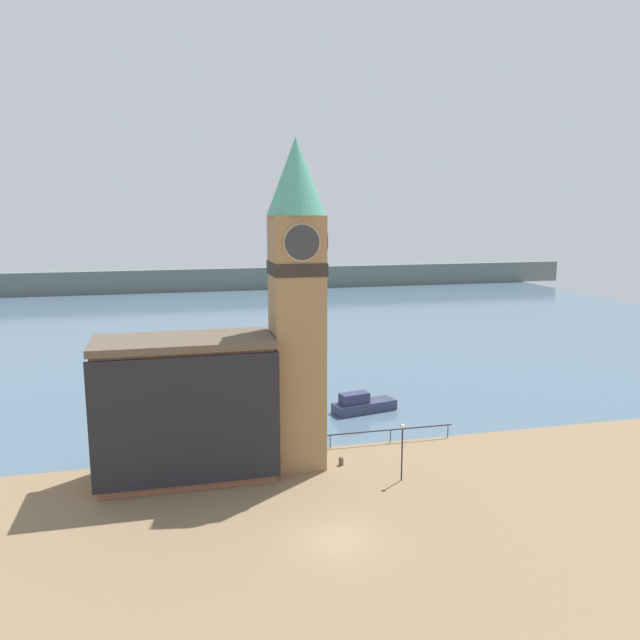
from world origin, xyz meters
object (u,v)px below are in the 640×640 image
Objects in this scene: pier_building at (186,408)px; clock_tower at (297,297)px; boat_near at (362,405)px; lamp_post at (402,441)px; mooring_bollard_near at (341,461)px.

clock_tower is at bearing 2.83° from pier_building.
clock_tower is 3.72× the size of boat_near.
lamp_post is at bearing -109.27° from boat_near.
clock_tower reaches higher than lamp_post.
pier_building is at bearing 163.80° from lamp_post.
boat_near is at bearing 65.45° from mooring_bollard_near.
lamp_post is (6.32, -4.51, -9.47)m from clock_tower.
pier_building is 14.92m from lamp_post.
pier_building reaches higher than mooring_bollard_near.
clock_tower is 12.24m from lamp_post.
lamp_post is (3.33, -3.47, 2.48)m from mooring_bollard_near.
pier_building is at bearing 176.59° from mooring_bollard_near.
mooring_bollard_near is (2.98, -1.04, -11.95)m from clock_tower.
lamp_post is at bearing -35.53° from clock_tower.
boat_near is at bearing 33.49° from pier_building.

